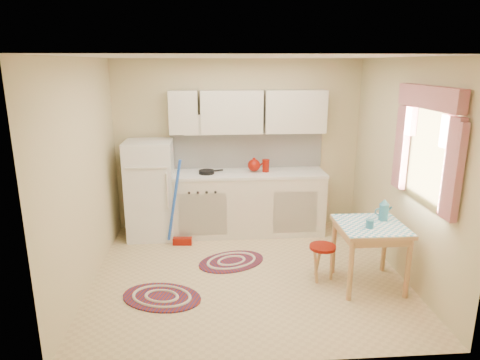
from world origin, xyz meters
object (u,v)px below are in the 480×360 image
base_cabinets (246,204)px  table (369,255)px  stool (322,263)px  fridge (151,190)px

base_cabinets → table: 2.07m
base_cabinets → stool: (0.75, -1.51, -0.23)m
fridge → stool: bearing=-34.6°
table → stool: bearing=162.3°
fridge → table: (2.60, -1.61, -0.34)m
fridge → table: size_ratio=1.94×
fridge → base_cabinets: fridge is taller
stool → base_cabinets: bearing=116.4°
fridge → table: bearing=-31.8°
base_cabinets → table: size_ratio=3.12×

